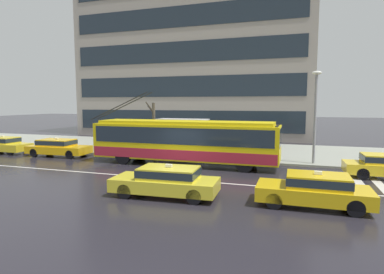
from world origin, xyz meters
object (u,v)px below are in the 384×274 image
object	(u,v)px
pedestrian_approaching_curb	(201,134)
pedestrian_waiting_by_pole	(174,132)
pedestrian_at_shelter	(239,134)
street_lamp	(315,108)
trolleybus	(185,141)
taxi_oncoming_far	(315,189)
taxi_far_behind	(4,144)
pedestrian_walking_past	(161,133)
taxi_queued_behind_bus	(58,147)
street_tree_bare	(154,125)
bus_shelter	(183,128)
taxi_oncoming_near	(166,180)

from	to	relation	value
pedestrian_approaching_curb	pedestrian_waiting_by_pole	world-z (taller)	pedestrian_waiting_by_pole
pedestrian_at_shelter	pedestrian_approaching_curb	xyz separation A→B (m)	(-2.69, -0.63, -0.01)
street_lamp	pedestrian_approaching_curb	bearing A→B (deg)	175.66
trolleybus	taxi_oncoming_far	bearing A→B (deg)	-40.23
taxi_far_behind	pedestrian_waiting_by_pole	size ratio (longest dim) A/B	2.07
taxi_oncoming_far	pedestrian_at_shelter	distance (m)	10.95
pedestrian_approaching_curb	pedestrian_waiting_by_pole	distance (m)	2.56
pedestrian_walking_past	taxi_queued_behind_bus	bearing A→B (deg)	-161.98
street_tree_bare	pedestrian_at_shelter	bearing A→B (deg)	-1.32
trolleybus	pedestrian_at_shelter	xyz separation A→B (m)	(2.95, 3.47, 0.18)
taxi_far_behind	pedestrian_waiting_by_pole	bearing A→B (deg)	15.37
trolleybus	taxi_oncoming_far	xyz separation A→B (m)	(7.56, -6.40, -0.86)
trolleybus	street_tree_bare	xyz separation A→B (m)	(-3.86, 3.63, 0.71)
street_tree_bare	street_lamp	bearing A→B (deg)	-6.61
pedestrian_walking_past	street_tree_bare	bearing A→B (deg)	136.68
pedestrian_approaching_curb	pedestrian_waiting_by_pole	size ratio (longest dim) A/B	0.99
bus_shelter	pedestrian_approaching_curb	bearing A→B (deg)	-20.15
taxi_queued_behind_bus	bus_shelter	distance (m)	9.50
taxi_oncoming_near	taxi_oncoming_far	bearing A→B (deg)	4.86
taxi_far_behind	pedestrian_at_shelter	xyz separation A→B (m)	(18.25, 3.40, 1.04)
taxi_far_behind	bus_shelter	bearing A→B (deg)	13.40
trolleybus	pedestrian_at_shelter	distance (m)	4.56
taxi_far_behind	street_lamp	bearing A→B (deg)	5.39
street_lamp	bus_shelter	bearing A→B (deg)	172.87
taxi_far_behind	taxi_oncoming_near	distance (m)	18.32
taxi_oncoming_far	bus_shelter	size ratio (longest dim) A/B	1.11
pedestrian_waiting_by_pole	trolleybus	bearing A→B (deg)	-59.74
bus_shelter	street_tree_bare	distance (m)	2.59
pedestrian_approaching_curb	pedestrian_waiting_by_pole	xyz separation A→B (m)	(-2.42, 0.85, -0.02)
taxi_oncoming_far	pedestrian_approaching_curb	xyz separation A→B (m)	(-7.30, 9.24, 1.04)
trolleybus	taxi_queued_behind_bus	distance (m)	10.14
taxi_oncoming_near	street_lamp	world-z (taller)	street_lamp
bus_shelter	trolleybus	bearing A→B (deg)	-69.30
street_tree_bare	bus_shelter	bearing A→B (deg)	-4.75
bus_shelter	street_lamp	distance (m)	9.39
taxi_oncoming_near	pedestrian_approaching_curb	xyz separation A→B (m)	(-1.37, 9.75, 1.03)
taxi_queued_behind_bus	street_lamp	xyz separation A→B (m)	(18.01, 2.11, 2.93)
street_tree_bare	trolleybus	bearing A→B (deg)	-43.23
taxi_oncoming_near	taxi_oncoming_far	xyz separation A→B (m)	(5.93, 0.50, -0.00)
taxi_queued_behind_bus	street_tree_bare	world-z (taller)	street_tree_bare
taxi_queued_behind_bus	pedestrian_approaching_curb	distance (m)	10.76
taxi_oncoming_far	street_tree_bare	bearing A→B (deg)	138.72
taxi_oncoming_far	pedestrian_walking_past	size ratio (longest dim) A/B	2.16
pedestrian_approaching_curb	street_lamp	size ratio (longest dim) A/B	0.35
pedestrian_approaching_curb	taxi_queued_behind_bus	bearing A→B (deg)	-165.46
trolleybus	taxi_far_behind	distance (m)	15.33
pedestrian_waiting_by_pole	street_lamp	world-z (taller)	street_lamp
taxi_queued_behind_bus	pedestrian_waiting_by_pole	bearing A→B (deg)	23.97
pedestrian_walking_past	pedestrian_waiting_by_pole	size ratio (longest dim) A/B	0.96
taxi_oncoming_far	pedestrian_waiting_by_pole	world-z (taller)	pedestrian_waiting_by_pole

